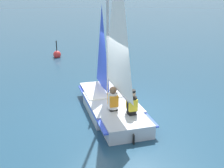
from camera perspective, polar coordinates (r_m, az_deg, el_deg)
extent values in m
plane|color=navy|center=(9.46, 0.00, -5.78)|extent=(260.00, 260.00, 0.00)
cube|color=#B2BCCC|center=(9.38, 0.00, -4.65)|extent=(2.63, 2.67, 0.41)
cube|color=#B2BCCC|center=(10.77, -2.31, -1.41)|extent=(1.25, 1.26, 0.41)
cube|color=#B2BCCC|center=(8.05, 3.13, -8.97)|extent=(1.60, 1.57, 0.41)
cube|color=blue|center=(9.32, 0.00, -3.91)|extent=(3.80, 3.95, 0.05)
cube|color=silver|center=(10.27, -1.71, -1.11)|extent=(2.27, 2.29, 0.04)
cylinder|color=#B7B7BC|center=(9.12, -0.89, 11.94)|extent=(0.08, 0.08, 4.86)
cylinder|color=#B7B7BC|center=(8.55, 1.07, -0.93)|extent=(1.50, 1.63, 0.07)
pyramid|color=white|center=(8.07, 1.17, 12.95)|extent=(1.41, 1.54, 4.07)
pyramid|color=blue|center=(9.98, -2.01, 7.54)|extent=(0.94, 1.03, 2.94)
cube|color=black|center=(7.65, 4.41, -11.13)|extent=(0.08, 0.08, 0.29)
cube|color=black|center=(8.76, 0.19, -6.29)|extent=(0.37, 0.37, 0.45)
cylinder|color=white|center=(8.56, 0.20, -3.42)|extent=(0.42, 0.42, 0.50)
cube|color=orange|center=(8.55, 0.20, -3.27)|extent=(0.42, 0.43, 0.35)
sphere|color=brown|center=(8.43, 0.20, -1.23)|extent=(0.22, 0.22, 0.22)
cube|color=black|center=(8.50, 3.95, -7.16)|extent=(0.37, 0.37, 0.45)
cylinder|color=black|center=(8.30, 4.03, -4.22)|extent=(0.42, 0.42, 0.50)
cube|color=yellow|center=(8.29, 4.03, -4.07)|extent=(0.42, 0.43, 0.35)
sphere|color=tan|center=(8.17, 4.08, -1.98)|extent=(0.22, 0.22, 0.22)
cylinder|color=black|center=(8.14, 4.10, -1.44)|extent=(0.30, 0.30, 0.06)
sphere|color=red|center=(17.01, -11.10, 5.89)|extent=(0.46, 0.46, 0.46)
cylinder|color=black|center=(16.90, -11.20, 7.51)|extent=(0.06, 0.06, 0.67)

